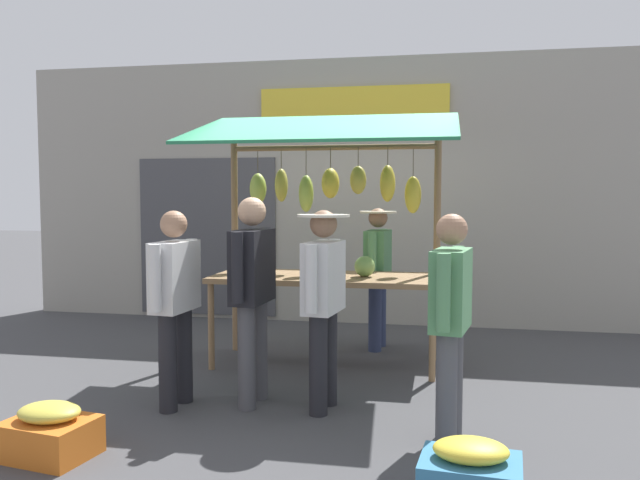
{
  "coord_description": "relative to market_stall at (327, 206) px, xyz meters",
  "views": [
    {
      "loc": [
        -1.14,
        6.17,
        1.68
      ],
      "look_at": [
        0.0,
        0.3,
        1.25
      ],
      "focal_mm": 36.37,
      "sensor_mm": 36.0,
      "label": 1
    }
  ],
  "objects": [
    {
      "name": "ground_plane",
      "position": [
        -0.0,
        0.06,
        -1.56
      ],
      "size": [
        40.0,
        40.0,
        0.0
      ],
      "primitive_type": "plane",
      "color": "#424244"
    },
    {
      "name": "market_stall",
      "position": [
        0.0,
        0.0,
        0.0
      ],
      "size": [
        2.5,
        1.46,
        2.5
      ],
      "color": "olive",
      "rests_on": "ground"
    },
    {
      "name": "vendor_with_sunhat",
      "position": [
        -0.43,
        -0.69,
        -0.67
      ],
      "size": [
        0.39,
        0.66,
        1.52
      ],
      "rotation": [
        0.0,
        0.0,
        1.47
      ],
      "color": "navy",
      "rests_on": "ground"
    },
    {
      "name": "produce_crate_near",
      "position": [
        1.32,
        2.61,
        -1.4
      ],
      "size": [
        0.6,
        0.5,
        0.35
      ],
      "color": "#D1661E",
      "rests_on": "ground"
    },
    {
      "name": "produce_crate_side",
      "position": [
        -1.29,
        2.75,
        -1.39
      ],
      "size": [
        0.57,
        0.45,
        0.36
      ],
      "color": "teal",
      "rests_on": "ground"
    },
    {
      "name": "shopper_in_grey_tee",
      "position": [
        -0.23,
        1.38,
        -0.65
      ],
      "size": [
        0.4,
        0.67,
        1.55
      ],
      "rotation": [
        0.0,
        0.0,
        -1.7
      ],
      "color": "#232328",
      "rests_on": "ground"
    },
    {
      "name": "shopper_in_striped_shirt",
      "position": [
        0.35,
        1.34,
        -0.6
      ],
      "size": [
        0.26,
        0.7,
        1.65
      ],
      "rotation": [
        0.0,
        0.0,
        -1.64
      ],
      "color": "#4C4C51",
      "rests_on": "ground"
    },
    {
      "name": "shopper_with_ponytail",
      "position": [
        0.93,
        1.53,
        -0.67
      ],
      "size": [
        0.26,
        0.67,
        1.55
      ],
      "rotation": [
        0.0,
        0.0,
        -1.66
      ],
      "color": "#232328",
      "rests_on": "ground"
    },
    {
      "name": "street_backdrop",
      "position": [
        0.04,
        -2.14,
        0.14
      ],
      "size": [
        9.0,
        0.3,
        3.4
      ],
      "color": "#9E998E",
      "rests_on": "ground"
    },
    {
      "name": "shopper_with_shopping_bag",
      "position": [
        -1.18,
        1.83,
        -0.67
      ],
      "size": [
        0.3,
        0.66,
        1.55
      ],
      "rotation": [
        0.0,
        0.0,
        -1.74
      ],
      "color": "#4C4C51",
      "rests_on": "ground"
    }
  ]
}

